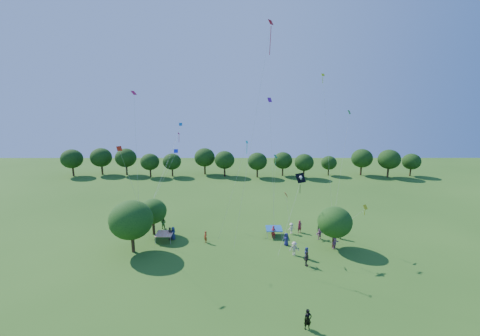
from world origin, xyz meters
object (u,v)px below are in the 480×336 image
(near_tree_west, at_px, (131,220))
(pirate_kite, at_px, (300,179))
(man_in_black, at_px, (308,319))
(near_tree_north, at_px, (153,211))
(tent_red_stripe, at_px, (164,234))
(tent_blue, at_px, (274,229))
(near_tree_east, at_px, (335,222))
(red_high_kite, at_px, (263,76))

(near_tree_west, height_order, pirate_kite, pirate_kite)
(near_tree_west, height_order, man_in_black, near_tree_west)
(pirate_kite, bearing_deg, near_tree_north, 165.66)
(near_tree_north, height_order, tent_red_stripe, near_tree_north)
(tent_blue, bearing_deg, near_tree_east, -27.41)
(near_tree_north, bearing_deg, tent_red_stripe, -46.89)
(near_tree_east, bearing_deg, man_in_black, -113.28)
(near_tree_north, bearing_deg, near_tree_east, -9.85)
(man_in_black, bearing_deg, tent_red_stripe, 123.18)
(man_in_black, distance_m, red_high_kite, 24.80)
(near_tree_west, relative_size, tent_blue, 3.02)
(near_tree_east, xyz_separation_m, tent_blue, (-7.25, 3.76, -2.46))
(tent_red_stripe, bearing_deg, tent_blue, 6.61)
(near_tree_north, xyz_separation_m, red_high_kite, (14.67, -5.28, 17.85))
(near_tree_west, distance_m, near_tree_east, 25.38)
(near_tree_west, xyz_separation_m, near_tree_east, (25.34, 1.11, -0.74))
(tent_red_stripe, xyz_separation_m, tent_blue, (14.89, 1.72, 0.00))
(tent_red_stripe, distance_m, man_in_black, 23.10)
(red_high_kite, bearing_deg, near_tree_east, 6.52)
(tent_blue, distance_m, red_high_kite, 20.93)
(tent_red_stripe, height_order, tent_blue, same)
(near_tree_west, relative_size, near_tree_east, 1.22)
(near_tree_north, bearing_deg, red_high_kite, -19.79)
(tent_red_stripe, height_order, pirate_kite, pirate_kite)
(near_tree_north, relative_size, man_in_black, 2.87)
(near_tree_north, xyz_separation_m, tent_red_stripe, (2.02, -2.16, -2.39))
(near_tree_west, xyz_separation_m, red_high_kite, (15.86, 0.02, 17.03))
(man_in_black, relative_size, red_high_kite, 0.07)
(tent_blue, distance_m, man_in_black, 18.66)
(near_tree_north, bearing_deg, near_tree_west, -102.62)
(near_tree_north, height_order, red_high_kite, red_high_kite)
(near_tree_east, height_order, pirate_kite, pirate_kite)
(pirate_kite, bearing_deg, near_tree_east, 9.25)
(pirate_kite, xyz_separation_m, red_high_kite, (-4.75, -0.31, 11.94))
(near_tree_north, xyz_separation_m, man_in_black, (17.75, -19.07, -2.52))
(near_tree_east, height_order, tent_blue, near_tree_east)
(red_high_kite, bearing_deg, man_in_black, -77.40)
(tent_red_stripe, relative_size, pirate_kite, 0.25)
(tent_blue, xyz_separation_m, pirate_kite, (2.52, -4.53, 8.29))
(tent_blue, distance_m, pirate_kite, 9.78)
(tent_blue, xyz_separation_m, man_in_black, (0.85, -18.64, -0.14))
(tent_red_stripe, relative_size, tent_blue, 1.00)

